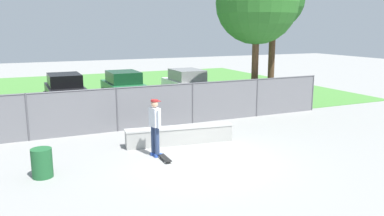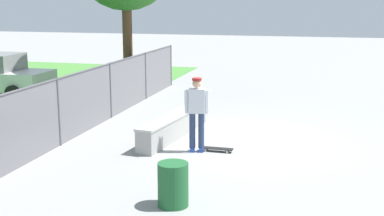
# 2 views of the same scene
# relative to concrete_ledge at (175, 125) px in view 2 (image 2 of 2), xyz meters

# --- Properties ---
(ground_plane) EXTENTS (80.00, 80.00, 0.00)m
(ground_plane) POSITION_rel_concrete_ledge_xyz_m (0.05, -1.90, -0.32)
(ground_plane) COLOR gray
(concrete_ledge) EXTENTS (3.86, 0.96, 0.64)m
(concrete_ledge) POSITION_rel_concrete_ledge_xyz_m (0.00, 0.00, 0.00)
(concrete_ledge) COLOR #999993
(concrete_ledge) RESTS_ON ground
(skateboarder) EXTENTS (0.35, 0.59, 1.84)m
(skateboarder) POSITION_rel_concrete_ledge_xyz_m (-1.22, -0.92, 0.71)
(skateboarder) COLOR #2647A5
(skateboarder) RESTS_ON ground
(skateboard) EXTENTS (0.21, 0.80, 0.09)m
(skateboard) POSITION_rel_concrete_ledge_xyz_m (-1.09, -1.41, -0.25)
(skateboard) COLOR black
(skateboard) RESTS_ON ground
(chainlink_fence) EXTENTS (16.39, 0.07, 1.76)m
(chainlink_fence) POSITION_rel_concrete_ledge_xyz_m (0.05, 2.61, 0.64)
(chainlink_fence) COLOR #4C4C51
(chainlink_fence) RESTS_ON ground
(trash_bin) EXTENTS (0.56, 0.56, 0.81)m
(trash_bin) POSITION_rel_concrete_ledge_xyz_m (-4.62, -1.34, 0.08)
(trash_bin) COLOR #1E592D
(trash_bin) RESTS_ON ground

